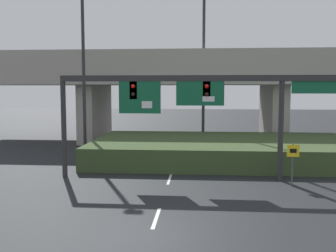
{
  "coord_description": "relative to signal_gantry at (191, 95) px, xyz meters",
  "views": [
    {
      "loc": [
        1.62,
        -12.89,
        4.88
      ],
      "look_at": [
        0.0,
        6.87,
        2.98
      ],
      "focal_mm": 42.0,
      "sensor_mm": 36.0,
      "label": 1
    }
  ],
  "objects": [
    {
      "name": "highway_light_pole_far",
      "position": [
        -8.28,
        8.17,
        3.17
      ],
      "size": [
        0.7,
        0.36,
        14.63
      ],
      "color": "#2D2D30",
      "rests_on": "ground"
    },
    {
      "name": "lane_markings",
      "position": [
        -1.14,
        2.96,
        -4.52
      ],
      "size": [
        0.14,
        34.3,
        0.01
      ],
      "color": "silver",
      "rests_on": "ground"
    },
    {
      "name": "parked_sedan_near_right",
      "position": [
        8.27,
        5.14,
        -3.89
      ],
      "size": [
        4.92,
        2.79,
        1.36
      ],
      "rotation": [
        0.0,
        0.0,
        -0.23
      ],
      "color": "maroon",
      "rests_on": "ground"
    },
    {
      "name": "ground_plane",
      "position": [
        -1.14,
        -8.06,
        -4.52
      ],
      "size": [
        160.0,
        160.0,
        0.0
      ],
      "primitive_type": "plane",
      "color": "black"
    },
    {
      "name": "grass_embankment",
      "position": [
        2.16,
        5.89,
        -3.83
      ],
      "size": [
        17.71,
        9.83,
        1.39
      ],
      "color": "#384C28",
      "rests_on": "ground"
    },
    {
      "name": "signal_gantry",
      "position": [
        0.0,
        0.0,
        0.0
      ],
      "size": [
        15.54,
        0.44,
        5.58
      ],
      "color": "#2D2D30",
      "rests_on": "ground"
    },
    {
      "name": "highway_light_pole_near",
      "position": [
        0.73,
        12.12,
        4.64
      ],
      "size": [
        0.7,
        0.36,
        17.56
      ],
      "color": "#2D2D30",
      "rests_on": "ground"
    },
    {
      "name": "speed_limit_sign",
      "position": [
        5.09,
        -1.25,
        -3.11
      ],
      "size": [
        0.6,
        0.11,
        2.15
      ],
      "color": "#4C4C4C",
      "rests_on": "ground"
    },
    {
      "name": "overpass_bridge",
      "position": [
        -1.14,
        15.28,
        1.21
      ],
      "size": [
        38.77,
        9.18,
        8.05
      ],
      "color": "#A39E93",
      "rests_on": "ground"
    }
  ]
}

